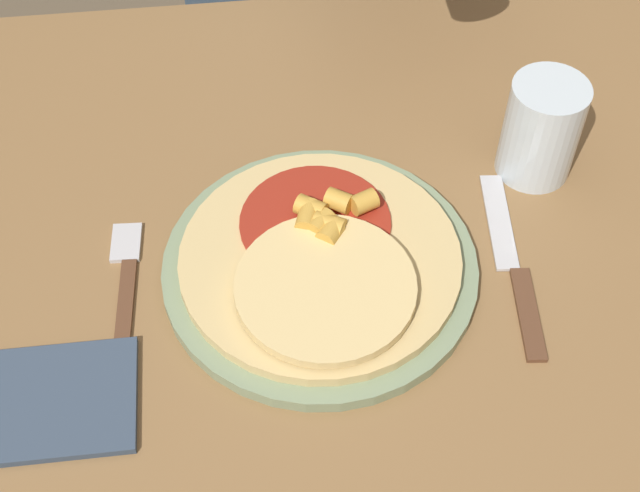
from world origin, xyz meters
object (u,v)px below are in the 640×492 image
pizza (321,261)px  fork (125,286)px  knife (513,265)px  drinking_glass (541,129)px  plate (320,268)px  dining_table (330,338)px

pizza → fork: bearing=177.4°
knife → drinking_glass: 0.14m
plate → drinking_glass: (0.23, 0.11, 0.05)m
plate → fork: 0.18m
dining_table → pizza: size_ratio=3.61×
knife → drinking_glass: (0.05, 0.12, 0.05)m
knife → fork: bearing=177.2°
pizza → fork: 0.18m
knife → drinking_glass: bearing=67.4°
dining_table → knife: size_ratio=4.27×
plate → pizza: pizza is taller
drinking_glass → pizza: bearing=-153.7°
pizza → drinking_glass: drinking_glass is taller
dining_table → drinking_glass: bearing=25.0°
pizza → fork: size_ratio=1.49×
dining_table → drinking_glass: drinking_glass is taller
fork → drinking_glass: drinking_glass is taller
fork → drinking_glass: bearing=14.4°
plate → knife: (0.18, -0.01, -0.00)m
pizza → fork: pizza is taller
knife → drinking_glass: size_ratio=2.04×
dining_table → pizza: pizza is taller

